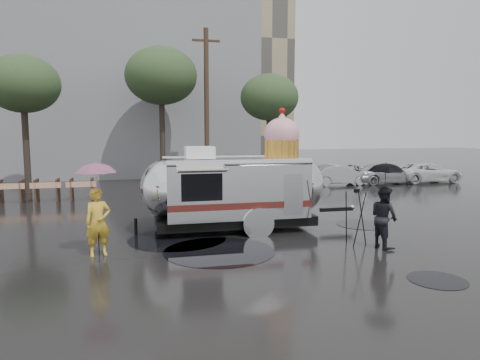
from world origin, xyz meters
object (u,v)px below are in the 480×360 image
object	(u,v)px
person_left	(98,222)
person_right	(384,217)
airstream_trailer	(237,186)
tripod	(356,211)

from	to	relation	value
person_left	person_right	distance (m)	7.53
airstream_trailer	person_left	distance (m)	4.62
airstream_trailer	tripod	size ratio (longest dim) A/B	4.70
airstream_trailer	person_right	xyz separation A→B (m)	(3.35, -3.11, -0.56)
airstream_trailer	person_left	bearing A→B (deg)	-152.82
person_left	person_right	xyz separation A→B (m)	(7.46, -1.06, -0.03)
airstream_trailer	tripod	distance (m)	3.85
person_left	tripod	world-z (taller)	person_left
person_left	tripod	xyz separation A→B (m)	(6.90, -0.57, 0.08)
person_right	tripod	world-z (taller)	person_right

